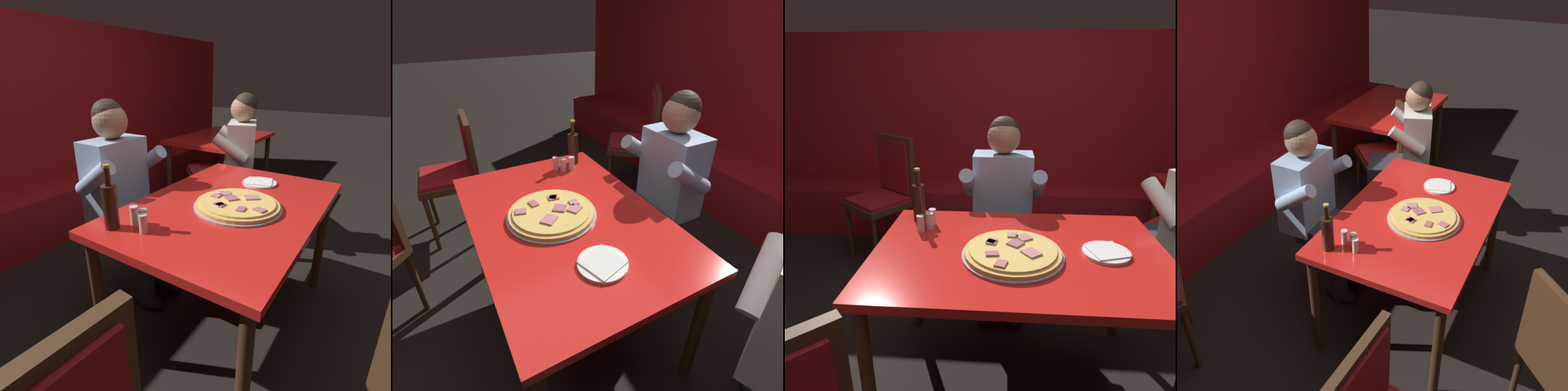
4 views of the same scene
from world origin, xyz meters
The scene contains 12 objects.
ground_plane centered at (0.00, 0.00, 0.00)m, with size 24.00×24.00×0.00m, color black.
booth_wall_panel centered at (0.00, 2.18, 0.95)m, with size 6.80×0.16×1.90m, color maroon.
booth_bench centered at (0.00, 1.86, 0.23)m, with size 6.46×0.48×0.46m, color maroon.
main_dining_table centered at (0.00, 0.00, 0.68)m, with size 1.33×0.89×0.76m.
pizza centered at (-0.03, -0.06, 0.78)m, with size 0.45×0.45×0.05m.
plate_white_paper centered at (0.38, -0.01, 0.77)m, with size 0.21×0.21×0.02m.
beer_bottle centered at (-0.54, 0.31, 0.87)m, with size 0.07×0.07×0.29m.
shaker_oregano centered at (-0.46, 0.20, 0.80)m, with size 0.04×0.04×0.09m.
shaker_red_pepper_flakes centered at (-0.45, 0.25, 0.80)m, with size 0.04×0.04×0.09m.
shaker_parmesan centered at (-0.50, 0.16, 0.80)m, with size 0.04×0.04×0.09m.
diner_seated_blue_shirt centered at (-0.09, 0.69, 0.71)m, with size 0.53×0.53×1.27m.
dining_chair_by_booth centered at (-1.07, 1.28, 0.61)m, with size 0.61×0.61×1.04m.
Camera 3 is at (-0.07, -1.43, 1.52)m, focal length 32.00 mm.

